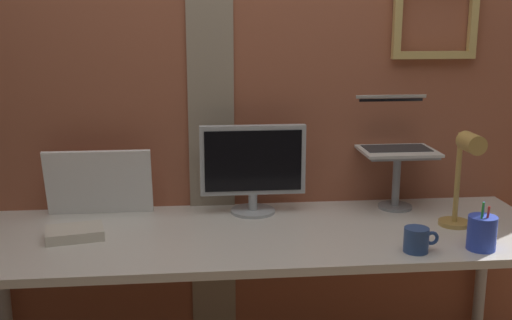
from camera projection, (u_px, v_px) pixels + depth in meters
name	position (u px, v px, depth m)	size (l,w,h in m)	color
brick_wall_back	(256.00, 82.00, 2.58)	(3.14, 0.16, 2.54)	#9E563D
desk	(259.00, 248.00, 2.31)	(2.18, 0.70, 0.76)	silver
monitor	(253.00, 165.00, 2.47)	(0.42, 0.18, 0.36)	#ADB2B7
laptop_stand	(397.00, 171.00, 2.54)	(0.28, 0.22, 0.24)	gray
laptop	(393.00, 135.00, 2.58)	(0.30, 0.31, 0.22)	silver
whiteboard_panel	(99.00, 183.00, 2.46)	(0.42, 0.02, 0.27)	white
desk_lamp	(465.00, 170.00, 2.26)	(0.12, 0.20, 0.37)	tan
pen_cup	(482.00, 233.00, 2.11)	(0.10, 0.10, 0.17)	blue
coffee_mug	(417.00, 240.00, 2.09)	(0.12, 0.08, 0.08)	#2D4C8C
paper_clutter_stack	(75.00, 233.00, 2.23)	(0.20, 0.14, 0.04)	silver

